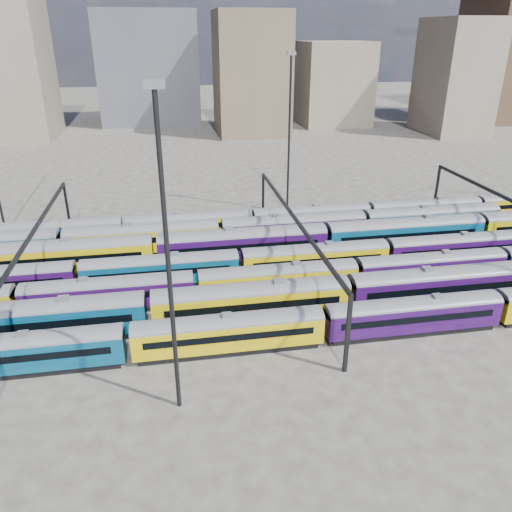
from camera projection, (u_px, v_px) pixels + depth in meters
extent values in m
plane|color=#3C3833|center=(214.00, 281.00, 61.87)|extent=(500.00, 500.00, 0.00)
cube|color=black|center=(24.00, 368.00, 45.30)|extent=(17.27, 2.24, 0.64)
cube|color=#05334D|center=(21.00, 353.00, 44.63)|extent=(18.18, 2.64, 2.64)
cylinder|color=#4C4C51|center=(18.00, 341.00, 44.08)|extent=(18.18, 2.64, 2.64)
cube|color=black|center=(16.00, 359.00, 43.29)|extent=(16.00, 0.06, 0.68)
cube|color=black|center=(24.00, 342.00, 45.70)|extent=(16.00, 0.06, 0.68)
cube|color=slate|center=(16.00, 334.00, 43.80)|extent=(0.91, 0.82, 0.32)
cube|color=black|center=(229.00, 348.00, 48.27)|extent=(17.27, 2.24, 0.64)
cube|color=#AA9006|center=(229.00, 333.00, 47.60)|extent=(18.18, 2.64, 2.64)
cylinder|color=#4C4C51|center=(228.00, 322.00, 47.06)|extent=(18.18, 2.64, 2.64)
cube|color=black|center=(230.00, 338.00, 46.27)|extent=(16.00, 0.06, 0.68)
cube|color=black|center=(227.00, 323.00, 48.67)|extent=(16.00, 0.06, 0.68)
cube|color=slate|center=(228.00, 315.00, 46.77)|extent=(0.91, 0.82, 0.32)
cube|color=black|center=(410.00, 329.00, 51.25)|extent=(17.27, 2.24, 0.64)
cube|color=#1F0735|center=(412.00, 316.00, 50.57)|extent=(18.18, 2.64, 2.64)
cylinder|color=#4C4C51|center=(414.00, 304.00, 50.03)|extent=(18.18, 2.64, 2.64)
cube|color=black|center=(419.00, 320.00, 49.24)|extent=(16.00, 0.06, 0.68)
cube|color=black|center=(407.00, 306.00, 51.65)|extent=(16.00, 0.06, 0.68)
cube|color=slate|center=(415.00, 298.00, 49.74)|extent=(0.91, 0.82, 0.32)
cube|color=black|center=(42.00, 337.00, 49.86)|extent=(19.66, 2.55, 0.72)
cube|color=#05334D|center=(39.00, 321.00, 49.09)|extent=(20.70, 3.00, 3.00)
cylinder|color=#4C4C51|center=(36.00, 308.00, 48.48)|extent=(20.70, 3.00, 3.00)
cube|color=black|center=(35.00, 326.00, 47.58)|extent=(18.21, 0.06, 0.78)
cube|color=black|center=(41.00, 310.00, 50.31)|extent=(18.21, 0.06, 0.78)
cube|color=slate|center=(34.00, 301.00, 48.15)|extent=(1.03, 0.93, 0.36)
cube|color=black|center=(252.00, 318.00, 53.23)|extent=(19.66, 2.55, 0.72)
cube|color=#AA9006|center=(252.00, 303.00, 52.46)|extent=(20.70, 3.00, 3.00)
cylinder|color=#4C4C51|center=(252.00, 290.00, 51.85)|extent=(20.70, 3.00, 3.00)
cube|color=black|center=(254.00, 307.00, 50.95)|extent=(18.21, 0.06, 0.78)
cube|color=black|center=(249.00, 293.00, 53.68)|extent=(18.21, 0.06, 0.78)
cube|color=slate|center=(252.00, 283.00, 51.52)|extent=(1.03, 0.93, 0.36)
cube|color=black|center=(437.00, 301.00, 56.60)|extent=(19.66, 2.55, 0.72)
cube|color=#1F0735|center=(439.00, 286.00, 55.84)|extent=(20.70, 3.00, 3.00)
cylinder|color=#4C4C51|center=(441.00, 274.00, 55.22)|extent=(20.70, 3.00, 3.00)
cube|color=black|center=(446.00, 290.00, 54.32)|extent=(18.21, 0.06, 0.78)
cube|color=black|center=(433.00, 277.00, 57.05)|extent=(18.21, 0.06, 0.78)
cube|color=slate|center=(442.00, 268.00, 54.89)|extent=(1.03, 0.93, 0.36)
cube|color=black|center=(111.00, 307.00, 55.36)|extent=(17.44, 2.26, 0.64)
cube|color=#1F0735|center=(109.00, 294.00, 54.68)|extent=(18.36, 2.66, 2.66)
cylinder|color=#4C4C51|center=(108.00, 283.00, 54.13)|extent=(18.36, 2.66, 2.66)
cube|color=black|center=(108.00, 298.00, 53.33)|extent=(16.16, 0.06, 0.69)
cube|color=black|center=(110.00, 286.00, 55.76)|extent=(16.16, 0.06, 0.69)
cube|color=slate|center=(107.00, 278.00, 53.84)|extent=(0.92, 0.83, 0.32)
cube|color=black|center=(278.00, 293.00, 58.36)|extent=(17.44, 2.26, 0.64)
cube|color=#AA9006|center=(278.00, 281.00, 57.68)|extent=(18.36, 2.66, 2.66)
cylinder|color=#4C4C51|center=(278.00, 270.00, 57.13)|extent=(18.36, 2.66, 2.66)
cube|color=black|center=(281.00, 283.00, 56.34)|extent=(16.16, 0.06, 0.69)
cube|color=black|center=(276.00, 273.00, 58.76)|extent=(16.16, 0.06, 0.69)
cube|color=slate|center=(278.00, 265.00, 56.84)|extent=(0.92, 0.83, 0.32)
cube|color=black|center=(428.00, 280.00, 61.36)|extent=(17.44, 2.26, 0.64)
cube|color=#1F0735|center=(430.00, 268.00, 60.68)|extent=(18.36, 2.66, 2.66)
cylinder|color=#4C4C51|center=(432.00, 258.00, 60.14)|extent=(18.36, 2.66, 2.66)
cube|color=black|center=(436.00, 271.00, 59.34)|extent=(16.16, 0.06, 0.69)
cube|color=black|center=(425.00, 261.00, 61.76)|extent=(16.16, 0.06, 0.69)
cube|color=slate|center=(433.00, 253.00, 59.85)|extent=(0.92, 0.83, 0.32)
cube|color=black|center=(162.00, 283.00, 60.74)|extent=(17.67, 2.29, 0.65)
cube|color=#05334D|center=(161.00, 270.00, 60.05)|extent=(18.60, 2.70, 2.70)
cylinder|color=#4C4C51|center=(160.00, 260.00, 59.49)|extent=(18.60, 2.70, 2.70)
cube|color=black|center=(161.00, 273.00, 58.69)|extent=(16.37, 0.06, 0.70)
cube|color=black|center=(161.00, 263.00, 61.14)|extent=(16.37, 0.06, 0.70)
cube|color=slate|center=(160.00, 255.00, 59.20)|extent=(0.93, 0.84, 0.33)
cube|color=black|center=(314.00, 271.00, 63.78)|extent=(17.67, 2.29, 0.65)
cube|color=#AA9006|center=(315.00, 259.00, 63.09)|extent=(18.60, 2.70, 2.70)
cylinder|color=#4C4C51|center=(315.00, 249.00, 62.53)|extent=(18.60, 2.70, 2.70)
cube|color=black|center=(318.00, 261.00, 61.73)|extent=(16.37, 0.06, 0.70)
cube|color=black|center=(312.00, 252.00, 64.18)|extent=(16.37, 0.06, 0.70)
cube|color=slate|center=(316.00, 244.00, 62.24)|extent=(0.93, 0.84, 0.33)
cube|color=black|center=(452.00, 260.00, 66.82)|extent=(17.67, 2.29, 0.65)
cube|color=#1F0735|center=(455.00, 249.00, 66.13)|extent=(18.60, 2.70, 2.70)
cylinder|color=#4C4C51|center=(456.00, 239.00, 65.57)|extent=(18.60, 2.70, 2.70)
cube|color=black|center=(461.00, 250.00, 64.77)|extent=(16.37, 0.06, 0.70)
cube|color=black|center=(450.00, 242.00, 67.22)|extent=(16.37, 0.06, 0.70)
cube|color=slate|center=(457.00, 234.00, 65.28)|extent=(0.93, 0.84, 0.33)
cube|color=black|center=(65.00, 272.00, 63.28)|extent=(21.12, 2.74, 0.78)
cube|color=#AA9006|center=(63.00, 258.00, 62.46)|extent=(22.23, 3.22, 3.22)
cylinder|color=#4C4C51|center=(61.00, 246.00, 61.80)|extent=(22.23, 3.22, 3.22)
cube|color=black|center=(60.00, 260.00, 60.83)|extent=(19.56, 0.06, 0.83)
cube|color=black|center=(64.00, 250.00, 63.77)|extent=(19.56, 0.06, 0.83)
cube|color=slate|center=(60.00, 240.00, 61.44)|extent=(1.11, 1.00, 0.39)
cube|color=black|center=(243.00, 259.00, 66.90)|extent=(21.12, 2.74, 0.78)
cube|color=#1F0735|center=(243.00, 245.00, 66.07)|extent=(22.23, 3.22, 3.22)
cylinder|color=#4C4C51|center=(243.00, 234.00, 65.41)|extent=(22.23, 3.22, 3.22)
cube|color=black|center=(245.00, 248.00, 64.45)|extent=(19.56, 0.06, 0.83)
cube|color=black|center=(241.00, 238.00, 67.38)|extent=(19.56, 0.06, 0.83)
cube|color=slate|center=(243.00, 228.00, 65.06)|extent=(1.11, 1.00, 0.39)
cube|color=black|center=(402.00, 248.00, 70.51)|extent=(21.12, 2.74, 0.78)
cube|color=#05334D|center=(404.00, 234.00, 69.69)|extent=(22.23, 3.22, 3.22)
cylinder|color=#4C4C51|center=(405.00, 224.00, 69.03)|extent=(22.23, 3.22, 3.22)
cube|color=black|center=(410.00, 236.00, 68.07)|extent=(19.56, 0.06, 0.83)
cube|color=black|center=(399.00, 228.00, 71.00)|extent=(19.56, 0.06, 0.83)
cube|color=slate|center=(406.00, 218.00, 68.68)|extent=(1.11, 1.00, 0.39)
cube|color=black|center=(144.00, 251.00, 69.32)|extent=(19.66, 2.55, 0.72)
cube|color=#AA9006|center=(143.00, 239.00, 68.55)|extent=(20.69, 3.00, 3.00)
cylinder|color=#4C4C51|center=(142.00, 229.00, 67.94)|extent=(20.69, 3.00, 3.00)
cube|color=black|center=(142.00, 241.00, 67.04)|extent=(18.21, 0.06, 0.78)
cube|color=black|center=(143.00, 233.00, 69.77)|extent=(18.21, 0.06, 0.78)
cube|color=slate|center=(141.00, 223.00, 67.61)|extent=(1.03, 0.93, 0.36)
cube|color=black|center=(293.00, 241.00, 72.69)|extent=(19.66, 2.55, 0.72)
cube|color=#1F0735|center=(293.00, 229.00, 71.92)|extent=(20.69, 3.00, 3.00)
cylinder|color=#4C4C51|center=(294.00, 220.00, 71.31)|extent=(20.69, 3.00, 3.00)
cube|color=black|center=(296.00, 231.00, 70.41)|extent=(18.21, 0.06, 0.78)
cube|color=black|center=(291.00, 223.00, 73.14)|extent=(18.21, 0.06, 0.78)
cube|color=slate|center=(294.00, 214.00, 70.98)|extent=(1.03, 0.93, 0.36)
cube|color=black|center=(429.00, 232.00, 76.06)|extent=(19.66, 2.55, 0.72)
cube|color=#05334D|center=(430.00, 221.00, 75.30)|extent=(20.69, 3.00, 3.00)
cylinder|color=#4C4C51|center=(432.00, 211.00, 74.68)|extent=(20.69, 3.00, 3.00)
cube|color=black|center=(436.00, 222.00, 73.78)|extent=(18.21, 0.06, 0.78)
cube|color=black|center=(426.00, 215.00, 76.51)|extent=(18.21, 0.06, 0.78)
cube|color=slate|center=(433.00, 206.00, 74.35)|extent=(1.03, 0.93, 0.36)
cube|color=black|center=(59.00, 244.00, 71.89)|extent=(17.28, 2.24, 0.64)
cube|color=#05334D|center=(57.00, 233.00, 71.22)|extent=(18.19, 2.64, 2.64)
cylinder|color=#4C4C51|center=(56.00, 225.00, 70.68)|extent=(18.19, 2.64, 2.64)
cube|color=black|center=(55.00, 235.00, 69.89)|extent=(16.01, 0.06, 0.68)
cube|color=black|center=(59.00, 228.00, 72.29)|extent=(16.01, 0.06, 0.68)
cube|color=slate|center=(55.00, 220.00, 70.39)|extent=(0.91, 0.82, 0.32)
cube|color=black|center=(190.00, 235.00, 74.87)|extent=(17.28, 2.24, 0.64)
cube|color=#AA9006|center=(189.00, 225.00, 74.20)|extent=(18.19, 2.64, 2.64)
cylinder|color=#4C4C51|center=(189.00, 217.00, 73.66)|extent=(18.19, 2.64, 2.64)
cube|color=black|center=(190.00, 226.00, 72.86)|extent=(16.01, 0.06, 0.68)
cube|color=black|center=(189.00, 220.00, 75.27)|extent=(16.01, 0.06, 0.68)
cube|color=slate|center=(189.00, 212.00, 73.37)|extent=(0.91, 0.82, 0.32)
cube|color=black|center=(311.00, 228.00, 77.84)|extent=(17.28, 2.24, 0.64)
cube|color=#05334D|center=(311.00, 218.00, 77.17)|extent=(18.19, 2.64, 2.64)
cylinder|color=#4C4C51|center=(312.00, 210.00, 76.63)|extent=(18.19, 2.64, 2.64)
cube|color=black|center=(314.00, 219.00, 75.84)|extent=(16.01, 0.06, 0.68)
cube|color=black|center=(309.00, 213.00, 78.24)|extent=(16.01, 0.06, 0.68)
cube|color=slate|center=(312.00, 205.00, 76.34)|extent=(0.91, 0.82, 0.32)
cube|color=black|center=(423.00, 221.00, 80.82)|extent=(17.28, 2.24, 0.64)
cube|color=#05334D|center=(424.00, 211.00, 80.15)|extent=(18.19, 2.64, 2.64)
cylinder|color=#4C4C51|center=(425.00, 203.00, 79.61)|extent=(18.19, 2.64, 2.64)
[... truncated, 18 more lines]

